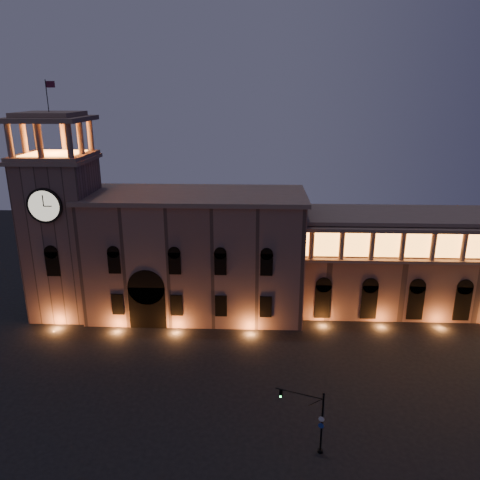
{
  "coord_description": "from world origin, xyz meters",
  "views": [
    {
      "loc": [
        6.73,
        -40.86,
        31.08
      ],
      "look_at": [
        4.55,
        16.0,
        12.81
      ],
      "focal_mm": 35.0,
      "sensor_mm": 36.0,
      "label": 1
    }
  ],
  "objects": [
    {
      "name": "traffic_light",
      "position": [
        11.91,
        -6.13,
        3.29
      ],
      "size": [
        4.34,
        1.72,
        6.27
      ],
      "rotation": [
        0.0,
        0.0,
        -0.34
      ],
      "color": "black",
      "rests_on": "ground"
    },
    {
      "name": "clock_tower",
      "position": [
        -20.5,
        20.98,
        12.5
      ],
      "size": [
        9.8,
        9.8,
        32.4
      ],
      "color": "#79594F",
      "rests_on": "ground"
    },
    {
      "name": "ground",
      "position": [
        0.0,
        0.0,
        0.0
      ],
      "size": [
        160.0,
        160.0,
        0.0
      ],
      "primitive_type": "plane",
      "color": "black",
      "rests_on": "ground"
    },
    {
      "name": "colonnade_wing",
      "position": [
        32.0,
        23.92,
        7.33
      ],
      "size": [
        40.6,
        11.5,
        14.5
      ],
      "color": "brown",
      "rests_on": "ground"
    },
    {
      "name": "government_building",
      "position": [
        -2.08,
        21.93,
        8.77
      ],
      "size": [
        30.8,
        12.8,
        17.6
      ],
      "color": "#79594F",
      "rests_on": "ground"
    }
  ]
}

